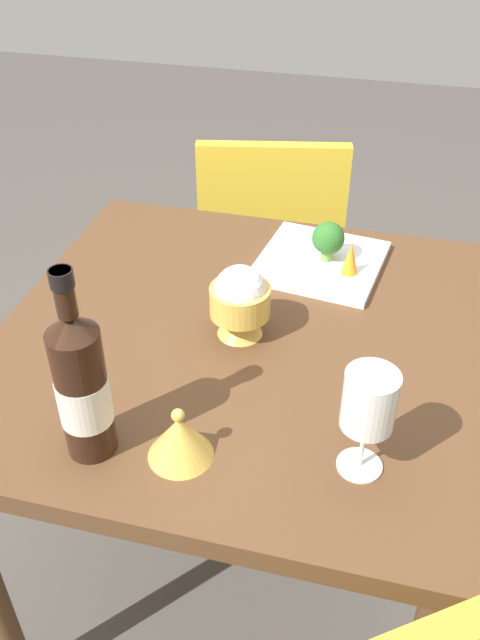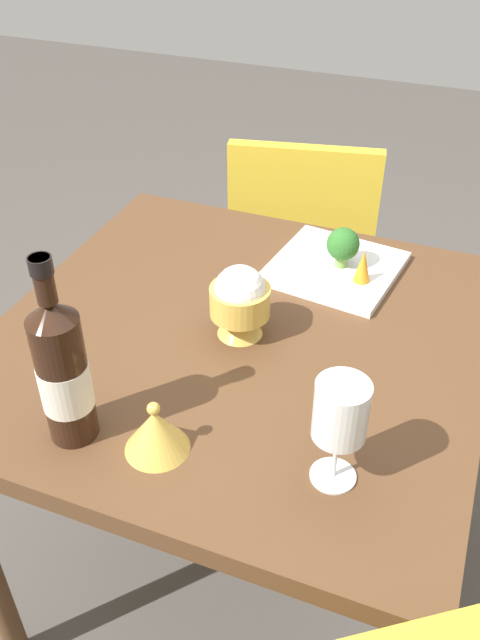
{
  "view_description": "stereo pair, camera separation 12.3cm",
  "coord_description": "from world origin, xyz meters",
  "px_view_note": "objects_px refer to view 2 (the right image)",
  "views": [
    {
      "loc": [
        -0.24,
        0.95,
        1.52
      ],
      "look_at": [
        0.0,
        0.0,
        0.78
      ],
      "focal_mm": 37.85,
      "sensor_mm": 36.0,
      "label": 1
    },
    {
      "loc": [
        -0.36,
        0.92,
        1.52
      ],
      "look_at": [
        0.0,
        0.0,
        0.78
      ],
      "focal_mm": 37.85,
      "sensor_mm": 36.0,
      "label": 2
    }
  ],
  "objects_px": {
    "chair_near_window": "(302,242)",
    "rice_bowl": "(238,302)",
    "wine_bottle": "(63,371)",
    "serving_plate": "(335,268)",
    "rice_bowl_lid": "(156,430)",
    "carrot_garnish_left": "(363,266)",
    "wine_glass": "(341,413)",
    "broccoli_floret": "(343,245)"
  },
  "relations": [
    {
      "from": "chair_near_window",
      "to": "rice_bowl",
      "type": "height_order",
      "value": "rice_bowl"
    },
    {
      "from": "wine_bottle",
      "to": "rice_bowl",
      "type": "bearing_deg",
      "value": -114.42
    },
    {
      "from": "wine_bottle",
      "to": "rice_bowl_lid",
      "type": "xyz_separation_m",
      "value": [
        -0.13,
        -0.02,
        -0.09
      ]
    },
    {
      "from": "chair_near_window",
      "to": "rice_bowl",
      "type": "bearing_deg",
      "value": -94.67
    },
    {
      "from": "broccoli_floret",
      "to": "carrot_garnish_left",
      "type": "relative_size",
      "value": 1.24
    },
    {
      "from": "chair_near_window",
      "to": "rice_bowl_lid",
      "type": "relative_size",
      "value": 8.5
    },
    {
      "from": "chair_near_window",
      "to": "rice_bowl_lid",
      "type": "bearing_deg",
      "value": -97.34
    },
    {
      "from": "wine_glass",
      "to": "rice_bowl_lid",
      "type": "relative_size",
      "value": 1.79
    },
    {
      "from": "wine_bottle",
      "to": "broccoli_floret",
      "type": "distance_m",
      "value": 0.66
    },
    {
      "from": "wine_glass",
      "to": "broccoli_floret",
      "type": "distance_m",
      "value": 0.56
    },
    {
      "from": "rice_bowl_lid",
      "to": "serving_plate",
      "type": "xyz_separation_m",
      "value": [
        -0.12,
        -0.58,
        -0.03
      ]
    },
    {
      "from": "wine_bottle",
      "to": "carrot_garnish_left",
      "type": "xyz_separation_m",
      "value": [
        -0.32,
        -0.56,
        -0.07
      ]
    },
    {
      "from": "rice_bowl",
      "to": "carrot_garnish_left",
      "type": "bearing_deg",
      "value": -126.74
    },
    {
      "from": "rice_bowl",
      "to": "wine_bottle",
      "type": "bearing_deg",
      "value": 65.58
    },
    {
      "from": "chair_near_window",
      "to": "rice_bowl",
      "type": "relative_size",
      "value": 6.0
    },
    {
      "from": "chair_near_window",
      "to": "broccoli_floret",
      "type": "bearing_deg",
      "value": -76.85
    },
    {
      "from": "chair_near_window",
      "to": "carrot_garnish_left",
      "type": "relative_size",
      "value": 12.24
    },
    {
      "from": "wine_bottle",
      "to": "rice_bowl",
      "type": "relative_size",
      "value": 2.25
    },
    {
      "from": "wine_glass",
      "to": "serving_plate",
      "type": "distance_m",
      "value": 0.57
    },
    {
      "from": "carrot_garnish_left",
      "to": "wine_glass",
      "type": "bearing_deg",
      "value": 98.73
    },
    {
      "from": "serving_plate",
      "to": "chair_near_window",
      "type": "bearing_deg",
      "value": -66.45
    },
    {
      "from": "chair_near_window",
      "to": "broccoli_floret",
      "type": "height_order",
      "value": "broccoli_floret"
    },
    {
      "from": "wine_glass",
      "to": "serving_plate",
      "type": "height_order",
      "value": "wine_glass"
    },
    {
      "from": "wine_glass",
      "to": "carrot_garnish_left",
      "type": "distance_m",
      "value": 0.51
    },
    {
      "from": "wine_bottle",
      "to": "serving_plate",
      "type": "distance_m",
      "value": 0.66
    },
    {
      "from": "rice_bowl",
      "to": "rice_bowl_lid",
      "type": "height_order",
      "value": "rice_bowl"
    },
    {
      "from": "broccoli_floret",
      "to": "carrot_garnish_left",
      "type": "height_order",
      "value": "broccoli_floret"
    },
    {
      "from": "chair_near_window",
      "to": "wine_glass",
      "type": "relative_size",
      "value": 4.75
    },
    {
      "from": "chair_near_window",
      "to": "broccoli_floret",
      "type": "distance_m",
      "value": 0.58
    },
    {
      "from": "wine_glass",
      "to": "rice_bowl",
      "type": "relative_size",
      "value": 1.26
    },
    {
      "from": "chair_near_window",
      "to": "serving_plate",
      "type": "xyz_separation_m",
      "value": [
        -0.2,
        0.46,
        0.23
      ]
    },
    {
      "from": "carrot_garnish_left",
      "to": "chair_near_window",
      "type": "bearing_deg",
      "value": -62.03
    },
    {
      "from": "serving_plate",
      "to": "rice_bowl",
      "type": "bearing_deg",
      "value": 68.16
    },
    {
      "from": "wine_bottle",
      "to": "broccoli_floret",
      "type": "relative_size",
      "value": 3.71
    },
    {
      "from": "carrot_garnish_left",
      "to": "rice_bowl",
      "type": "bearing_deg",
      "value": 53.26
    },
    {
      "from": "broccoli_floret",
      "to": "wine_glass",
      "type": "bearing_deg",
      "value": 103.5
    },
    {
      "from": "wine_bottle",
      "to": "rice_bowl_lid",
      "type": "distance_m",
      "value": 0.16
    },
    {
      "from": "wine_bottle",
      "to": "carrot_garnish_left",
      "type": "relative_size",
      "value": 4.59
    },
    {
      "from": "rice_bowl",
      "to": "carrot_garnish_left",
      "type": "distance_m",
      "value": 0.29
    },
    {
      "from": "serving_plate",
      "to": "carrot_garnish_left",
      "type": "relative_size",
      "value": 4.05
    },
    {
      "from": "chair_near_window",
      "to": "serving_plate",
      "type": "bearing_deg",
      "value": -78.15
    },
    {
      "from": "rice_bowl",
      "to": "serving_plate",
      "type": "xyz_separation_m",
      "value": [
        -0.11,
        -0.27,
        -0.07
      ]
    }
  ]
}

